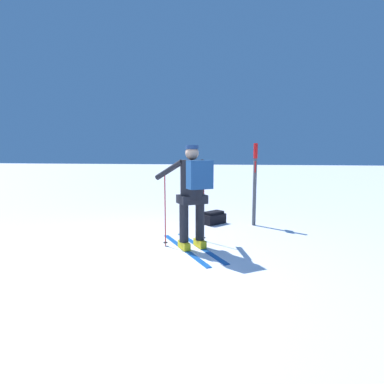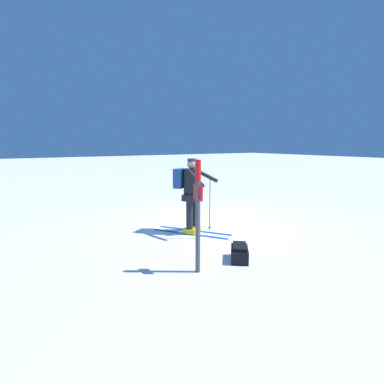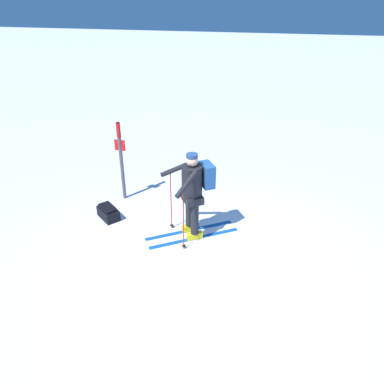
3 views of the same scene
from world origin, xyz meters
The scene contains 4 objects.
ground_plane centered at (0.00, 0.00, 0.00)m, with size 80.00×80.00×0.00m, color white.
skier centered at (0.75, 0.35, 1.02)m, with size 1.33×1.73×1.71m.
dropped_backpack centered at (0.91, 2.23, 0.13)m, with size 0.56×0.59×0.28m.
trail_marker centered at (1.81, 2.24, 1.07)m, with size 0.09×0.24×1.80m.
Camera 2 is at (4.34, 6.03, 2.06)m, focal length 28.00 mm.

